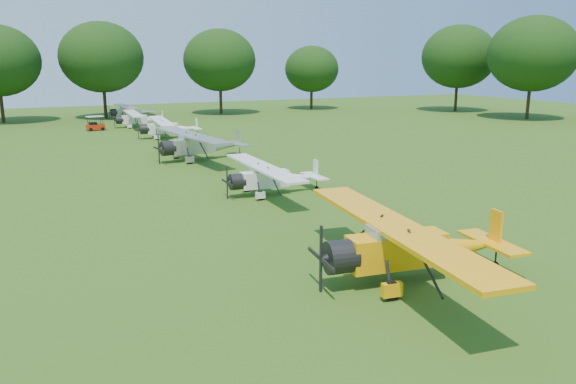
# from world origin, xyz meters

# --- Properties ---
(ground) EXTENTS (160.00, 160.00, 0.00)m
(ground) POSITION_xyz_m (0.00, 0.00, 0.00)
(ground) COLOR #2C4A12
(ground) RESTS_ON ground
(tree_belt) EXTENTS (137.36, 130.27, 14.52)m
(tree_belt) POSITION_xyz_m (3.57, 0.16, 8.03)
(tree_belt) COLOR black
(tree_belt) RESTS_ON ground
(aircraft_2) EXTENTS (7.67, 12.18, 2.39)m
(aircraft_2) POSITION_xyz_m (-0.08, -8.34, 1.40)
(aircraft_2) COLOR #FFA70A
(aircraft_2) RESTS_ON ground
(aircraft_3) EXTENTS (6.10, 9.70, 1.92)m
(aircraft_3) POSITION_xyz_m (0.72, 6.10, 1.12)
(aircraft_3) COLOR white
(aircraft_3) RESTS_ON ground
(aircraft_4) EXTENTS (7.42, 11.78, 2.31)m
(aircraft_4) POSITION_xyz_m (0.18, 19.43, 1.35)
(aircraft_4) COLOR #BAB9BE
(aircraft_4) RESTS_ON ground
(aircraft_5) EXTENTS (6.39, 10.18, 2.00)m
(aircraft_5) POSITION_xyz_m (0.87, 33.35, 1.17)
(aircraft_5) COLOR white
(aircraft_5) RESTS_ON ground
(aircraft_6) EXTENTS (5.99, 9.54, 1.88)m
(aircraft_6) POSITION_xyz_m (-0.04, 44.24, 1.10)
(aircraft_6) COLOR white
(aircraft_6) RESTS_ON ground
(aircraft_7) EXTENTS (6.07, 9.66, 1.90)m
(aircraft_7) POSITION_xyz_m (0.82, 54.72, 1.11)
(aircraft_7) COLOR #BAB9BE
(aircraft_7) RESTS_ON ground
(golf_cart) EXTENTS (2.03, 1.40, 1.62)m
(golf_cart) POSITION_xyz_m (-5.12, 43.05, 0.54)
(golf_cart) COLOR red
(golf_cart) RESTS_ON ground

